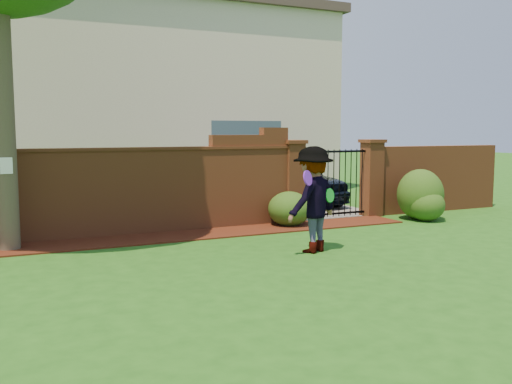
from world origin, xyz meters
name	(u,v)px	position (x,y,z in m)	size (l,w,h in m)	color
ground	(281,273)	(0.00, 0.00, -0.01)	(80.00, 80.00, 0.01)	#1D4D13
mulch_bed	(158,238)	(-0.95, 3.34, 0.01)	(11.10, 1.08, 0.03)	#341309
brick_wall	(95,191)	(-2.01, 4.00, 0.93)	(8.70, 0.31, 2.16)	brown
brick_wall_return	(434,179)	(6.60, 4.00, 0.85)	(4.00, 0.25, 1.70)	brown
pillar_left	(293,181)	(2.40, 4.00, 0.96)	(0.50, 0.50, 1.88)	brown
pillar_right	(372,177)	(4.60, 4.00, 0.96)	(0.50, 0.50, 1.88)	brown
iron_gate	(334,183)	(3.50, 4.00, 0.85)	(1.78, 0.03, 1.60)	black
driveway	(261,200)	(3.50, 8.00, 0.01)	(3.20, 8.00, 0.01)	slate
house	(145,99)	(1.00, 12.00, 3.16)	(12.40, 6.40, 6.30)	beige
car	(294,179)	(3.95, 6.74, 0.71)	(1.68, 4.16, 1.42)	black
paper_notice	(6,166)	(-3.60, 3.21, 1.50)	(0.20, 0.01, 0.28)	white
shrub_left	(289,209)	(2.04, 3.51, 0.38)	(0.94, 0.94, 0.77)	#1C4314
shrub_middle	(420,194)	(5.29, 3.04, 0.60)	(1.09, 1.09, 1.19)	#1C4314
shrub_right	(426,205)	(5.26, 2.79, 0.37)	(0.84, 0.84, 0.75)	#1C4314
man	(314,200)	(1.16, 1.00, 0.91)	(1.18, 0.68, 1.83)	gray
frisbee_purple	(308,178)	(0.86, 0.72, 1.32)	(0.26, 0.26, 0.02)	purple
frisbee_green	(330,195)	(1.45, 0.96, 0.98)	(0.25, 0.25, 0.02)	#1BCF2A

